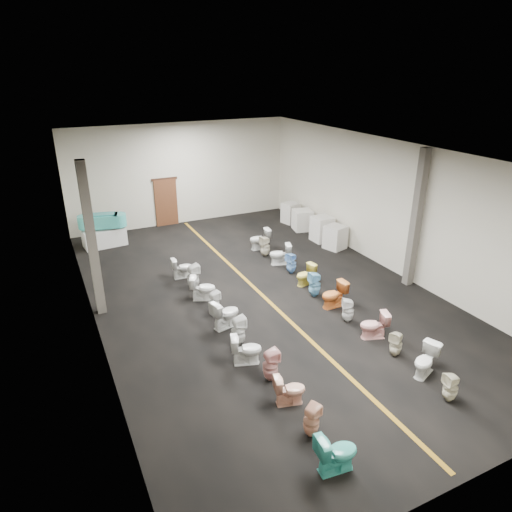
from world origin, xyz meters
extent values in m
plane|color=black|center=(0.00, 0.00, 0.00)|extent=(16.00, 16.00, 0.00)
plane|color=black|center=(0.00, 0.00, 4.50)|extent=(16.00, 16.00, 0.00)
plane|color=beige|center=(0.00, 8.00, 2.25)|extent=(10.00, 0.00, 10.00)
plane|color=beige|center=(0.00, -8.00, 2.25)|extent=(10.00, 0.00, 10.00)
plane|color=beige|center=(-5.00, 0.00, 2.25)|extent=(0.00, 16.00, 16.00)
plane|color=beige|center=(5.00, 0.00, 2.25)|extent=(0.00, 16.00, 16.00)
cube|color=#926515|center=(0.00, 0.00, 0.00)|extent=(0.12, 15.60, 0.01)
cube|color=#562D19|center=(-0.80, 7.94, 1.05)|extent=(1.00, 0.10, 2.10)
cube|color=#331C11|center=(-0.80, 7.95, 2.12)|extent=(1.15, 0.08, 0.10)
cube|color=#59544C|center=(-4.75, 1.00, 2.25)|extent=(0.25, 0.25, 4.50)
cube|color=#59544C|center=(4.75, -1.50, 2.25)|extent=(0.25, 0.25, 4.50)
cube|color=white|center=(-3.79, 6.48, 0.36)|extent=(1.70, 0.98, 0.72)
cube|color=#3EB3AA|center=(-3.79, 6.48, 1.05)|extent=(1.32, 0.91, 0.50)
cylinder|color=#3EB3AA|center=(-4.38, 6.62, 1.05)|extent=(0.66, 0.66, 0.50)
cylinder|color=#3EB3AA|center=(-3.21, 6.35, 1.05)|extent=(0.66, 0.66, 0.50)
cube|color=teal|center=(-3.79, 6.48, 1.25)|extent=(1.07, 0.68, 0.20)
cube|color=beige|center=(4.40, 2.21, 0.46)|extent=(0.90, 0.90, 0.93)
cube|color=silver|center=(4.40, 3.15, 0.52)|extent=(0.78, 0.78, 1.04)
cube|color=silver|center=(4.40, 4.69, 0.45)|extent=(0.93, 0.93, 0.89)
cube|color=beige|center=(4.40, 5.76, 0.47)|extent=(0.79, 0.79, 0.94)
imported|color=#3CB2A4|center=(-1.83, -6.77, 0.40)|extent=(0.82, 0.52, 0.79)
imported|color=#DFA384|center=(-1.79, -5.87, 0.35)|extent=(0.42, 0.42, 0.71)
imported|color=#EEAC92|center=(-1.71, -4.87, 0.35)|extent=(0.76, 0.55, 0.70)
imported|color=#D39591|center=(-1.71, -3.99, 0.40)|extent=(0.37, 0.36, 0.79)
imported|color=white|center=(-1.94, -3.16, 0.38)|extent=(0.84, 0.63, 0.76)
imported|color=silver|center=(-1.79, -2.33, 0.41)|extent=(0.38, 0.37, 0.81)
imported|color=white|center=(-1.76, -1.39, 0.42)|extent=(0.90, 0.64, 0.83)
imported|color=silver|center=(-1.77, -0.54, 0.35)|extent=(0.38, 0.38, 0.70)
imported|color=white|center=(-1.78, 0.41, 0.39)|extent=(0.88, 0.72, 0.78)
imported|color=silver|center=(-1.81, 1.27, 0.42)|extent=(0.43, 0.42, 0.84)
imported|color=white|center=(-1.88, 2.24, 0.36)|extent=(0.73, 0.45, 0.72)
imported|color=beige|center=(1.46, -6.31, 0.34)|extent=(0.34, 0.34, 0.69)
imported|color=white|center=(1.65, -5.40, 0.38)|extent=(0.86, 0.68, 0.77)
imported|color=beige|center=(1.55, -4.51, 0.34)|extent=(0.41, 0.41, 0.69)
imported|color=#F5B1AB|center=(1.58, -3.62, 0.38)|extent=(0.84, 0.64, 0.76)
imported|color=silver|center=(1.47, -2.63, 0.36)|extent=(0.43, 0.43, 0.72)
imported|color=orange|center=(1.60, -1.74, 0.40)|extent=(0.80, 0.47, 0.81)
imported|color=#78BBDD|center=(1.46, -0.91, 0.41)|extent=(0.40, 0.39, 0.82)
imported|color=#F4E058|center=(1.63, -0.08, 0.35)|extent=(0.76, 0.52, 0.71)
imported|color=#73ABEA|center=(1.66, 0.91, 0.38)|extent=(0.43, 0.43, 0.76)
imported|color=white|center=(1.68, 1.76, 0.39)|extent=(0.87, 0.66, 0.79)
imported|color=beige|center=(1.53, 2.68, 0.40)|extent=(0.41, 0.40, 0.80)
imported|color=silver|center=(1.68, 3.43, 0.41)|extent=(0.86, 0.55, 0.83)
camera|label=1|loc=(-5.78, -11.65, 6.76)|focal=32.00mm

